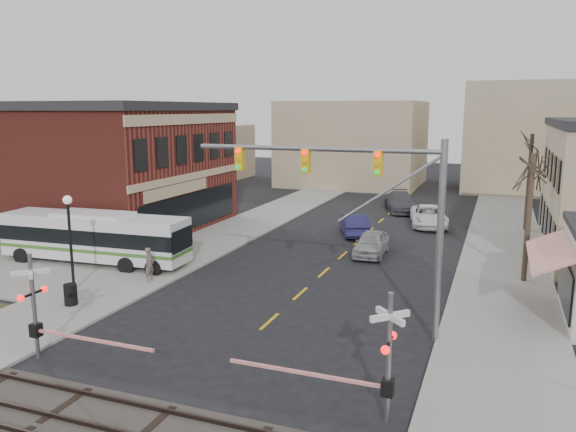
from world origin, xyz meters
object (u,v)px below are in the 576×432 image
(car_b, at_px, (354,224))
(car_d, at_px, (401,202))
(rr_crossing_west, at_px, (43,309))
(transit_bus, at_px, (95,237))
(trash_bin, at_px, (71,294))
(car_a, at_px, (371,243))
(pedestrian_far, at_px, (150,249))
(street_lamp, at_px, (69,224))
(traffic_signal_mast, at_px, (368,194))
(rr_crossing_east, at_px, (374,358))
(car_c, at_px, (429,216))
(pedestrian_near, at_px, (150,264))

(car_b, distance_m, car_d, 11.11)
(rr_crossing_west, bearing_deg, transit_bus, 121.96)
(trash_bin, distance_m, car_a, 18.12)
(pedestrian_far, bearing_deg, trash_bin, -118.62)
(transit_bus, distance_m, rr_crossing_west, 13.24)
(street_lamp, xyz_separation_m, car_a, (12.40, 12.64, -2.76))
(traffic_signal_mast, relative_size, trash_bin, 10.58)
(rr_crossing_east, distance_m, street_lamp, 17.84)
(car_c, height_order, pedestrian_near, pedestrian_near)
(rr_crossing_west, height_order, car_b, rr_crossing_west)
(pedestrian_near, bearing_deg, traffic_signal_mast, -98.72)
(rr_crossing_west, distance_m, car_c, 31.31)
(car_d, relative_size, pedestrian_near, 3.24)
(rr_crossing_east, height_order, car_a, rr_crossing_east)
(car_b, bearing_deg, trash_bin, 45.25)
(trash_bin, bearing_deg, car_d, 71.72)
(traffic_signal_mast, height_order, street_lamp, traffic_signal_mast)
(transit_bus, bearing_deg, car_b, 46.61)
(traffic_signal_mast, relative_size, street_lamp, 2.17)
(car_b, height_order, pedestrian_far, pedestrian_far)
(car_b, bearing_deg, traffic_signal_mast, 84.46)
(rr_crossing_west, relative_size, car_a, 1.25)
(car_b, height_order, pedestrian_near, pedestrian_near)
(car_d, bearing_deg, pedestrian_near, -127.09)
(traffic_signal_mast, relative_size, car_c, 1.80)
(traffic_signal_mast, xyz_separation_m, car_c, (-0.16, 22.68, -4.96))
(rr_crossing_west, bearing_deg, traffic_signal_mast, 33.86)
(street_lamp, relative_size, car_a, 1.08)
(rr_crossing_east, height_order, pedestrian_far, rr_crossing_east)
(pedestrian_near, distance_m, pedestrian_far, 4.03)
(car_d, height_order, pedestrian_far, car_d)
(car_c, bearing_deg, pedestrian_near, -131.24)
(transit_bus, xyz_separation_m, rr_crossing_east, (19.09, -10.97, 0.28))
(transit_bus, bearing_deg, street_lamp, -62.14)
(car_a, bearing_deg, pedestrian_near, -135.68)
(rr_crossing_west, bearing_deg, car_c, 71.07)
(traffic_signal_mast, distance_m, car_c, 23.22)
(car_b, xyz_separation_m, pedestrian_near, (-7.27, -15.17, 0.23))
(pedestrian_near, bearing_deg, rr_crossing_west, -166.70)
(trash_bin, xyz_separation_m, pedestrian_far, (-0.96, 7.76, 0.27))
(rr_crossing_east, bearing_deg, pedestrian_near, 147.22)
(car_c, bearing_deg, traffic_signal_mast, -100.38)
(traffic_signal_mast, height_order, car_a, traffic_signal_mast)
(rr_crossing_west, bearing_deg, car_a, 67.72)
(pedestrian_far, bearing_deg, car_a, -6.67)
(rr_crossing_west, distance_m, car_b, 25.02)
(car_d, bearing_deg, traffic_signal_mast, -101.82)
(transit_bus, xyz_separation_m, street_lamp, (2.47, -4.67, 1.83))
(street_lamp, bearing_deg, pedestrian_far, 85.90)
(traffic_signal_mast, distance_m, pedestrian_near, 13.23)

